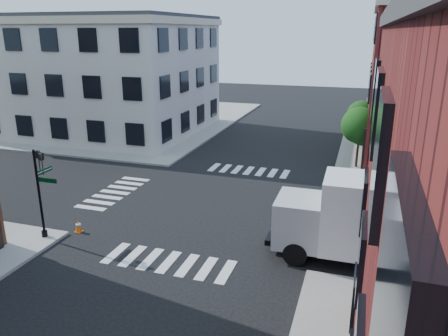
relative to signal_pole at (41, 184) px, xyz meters
name	(u,v)px	position (x,y,z in m)	size (l,w,h in m)	color
ground	(219,205)	(6.72, 6.68, -2.86)	(120.00, 120.00, 0.00)	black
sidewalk_nw	(106,118)	(-14.28, 27.68, -2.78)	(30.00, 30.00, 0.15)	gray
building_nw	(91,76)	(-12.28, 22.68, 2.64)	(22.00, 16.00, 11.00)	beige
tree_near	(360,127)	(14.28, 16.65, 0.30)	(2.69, 2.69, 4.49)	black
tree_far	(362,116)	(14.28, 22.65, 0.02)	(2.43, 2.43, 4.07)	black
signal_pole	(41,184)	(0.00, 0.00, 0.00)	(1.29, 1.24, 4.60)	black
box_truck	(378,222)	(15.43, 2.39, -0.82)	(8.71, 2.79, 3.91)	silver
traffic_cone	(78,226)	(1.02, 1.07, -2.55)	(0.39, 0.39, 0.64)	#E75F0A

